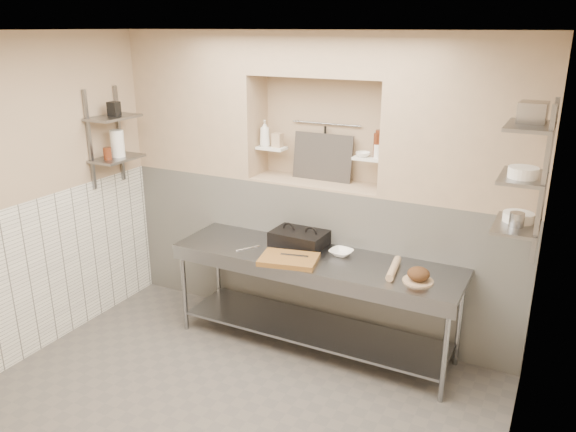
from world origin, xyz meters
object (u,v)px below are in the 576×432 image
Objects in this scene: panini_press at (300,238)px; rolling_pin at (394,268)px; bowl_alcove at (363,154)px; prep_table at (314,284)px; bottle_soap at (265,133)px; mixing_bowl at (341,253)px; jug_left at (117,144)px; cutting_board at (289,259)px; bread_loaf at (419,274)px.

rolling_pin is (0.96, -0.20, -0.04)m from panini_press.
prep_table is at bearing -111.16° from bowl_alcove.
bottle_soap reaches higher than rolling_pin.
bowl_alcove is at bearing 87.19° from mixing_bowl.
jug_left is at bearing -152.91° from bottle_soap.
panini_press is 0.96m from bowl_alcove.
cutting_board is at bearing -166.62° from rolling_pin.
prep_table is 0.37m from cutting_board.
bread_loaf is (1.19, -0.29, 0.00)m from panini_press.
prep_table is at bearing 3.10° from jug_left.
bottle_soap reaches higher than bowl_alcove.
prep_table is at bearing -39.00° from panini_press.
cutting_board is 0.89m from rolling_pin.
bread_loaf is (0.75, -0.23, 0.04)m from mixing_bowl.
bowl_alcove is (0.46, 0.35, 0.77)m from panini_press.
panini_press is 3.83× the size of bowl_alcove.
jug_left reaches higher than bowl_alcove.
panini_press is 0.42m from cutting_board.
panini_press is 2.81× the size of bread_loaf.
panini_press is at bearing -142.93° from bowl_alcove.
mixing_bowl is 0.48× the size of rolling_pin.
cutting_board is at bearing -174.14° from bread_loaf.
cutting_board is 0.49m from mixing_bowl.
prep_table is 5.18× the size of panini_press.
bowl_alcove is (1.00, 0.02, -0.11)m from bottle_soap.
bread_loaf reaches higher than rolling_pin.
jug_left reaches higher than prep_table.
panini_press is 1.08m from bottle_soap.
cutting_board is 1.10m from bread_loaf.
panini_press is at bearing -31.44° from bottle_soap.
mixing_bowl is at bearing 44.66° from cutting_board.
prep_table is 1.24m from bowl_alcove.
bottle_soap is (-1.73, 0.62, 0.87)m from bread_loaf.
cutting_board is at bearing -2.44° from jug_left.
bottle_soap is at bearing 158.22° from mixing_bowl.
mixing_bowl is (0.35, 0.34, 0.00)m from cutting_board.
bottle_soap reaches higher than prep_table.
panini_press reaches higher than prep_table.
bread_loaf is 0.68× the size of jug_left.
bread_loaf is (1.10, 0.11, 0.05)m from cutting_board.
bottle_soap is (-1.50, 0.53, 0.91)m from rolling_pin.
rolling_pin reaches higher than cutting_board.
bread_loaf is 1.37× the size of bowl_alcove.
panini_press is 2.50× the size of mixing_bowl.
bottle_soap is at bearing 27.09° from jug_left.
bowl_alcove reaches higher than rolling_pin.
panini_press is 1.03× the size of cutting_board.
panini_press is 1.94× the size of bottle_soap.
bowl_alcove is (-0.73, 0.64, 0.77)m from bread_loaf.
rolling_pin is 1.59× the size of jug_left.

